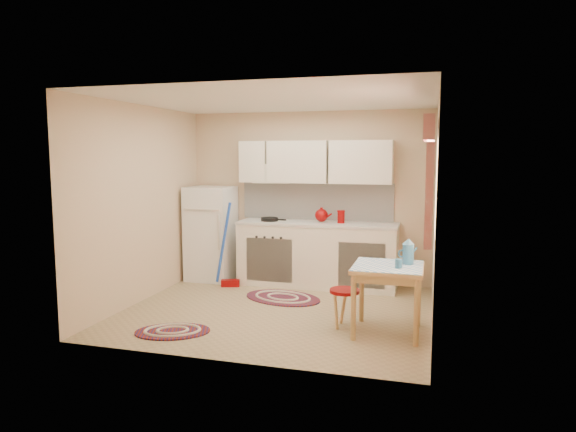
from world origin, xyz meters
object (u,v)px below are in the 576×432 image
object	(u,v)px
fridge	(211,233)
base_cabinets	(317,255)
table	(387,300)
stool	(344,308)

from	to	relation	value
fridge	base_cabinets	world-z (taller)	fridge
fridge	table	size ratio (longest dim) A/B	1.94
table	base_cabinets	bearing A→B (deg)	123.30
base_cabinets	table	bearing A→B (deg)	-56.70
stool	fridge	bearing A→B (deg)	144.82
table	stool	bearing A→B (deg)	172.10
fridge	stool	distance (m)	2.86
base_cabinets	stool	distance (m)	1.82
fridge	table	xyz separation A→B (m)	(2.76, -1.68, -0.34)
fridge	table	world-z (taller)	fridge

